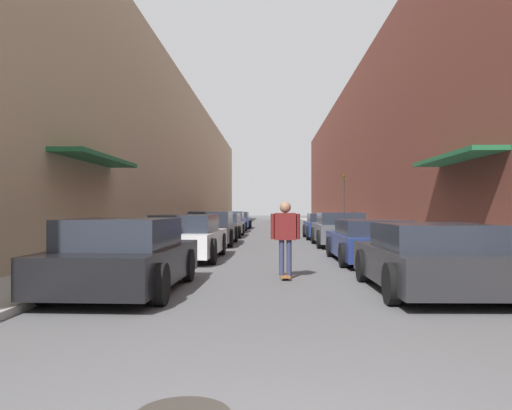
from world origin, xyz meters
name	(u,v)px	position (x,y,z in m)	size (l,w,h in m)	color
ground	(273,234)	(0.00, 26.37, 0.00)	(145.06, 145.06, 0.00)	#515154
curb_strip_left	(209,228)	(-4.56, 32.97, 0.06)	(1.80, 65.94, 0.12)	gray
curb_strip_right	(336,228)	(4.56, 32.97, 0.06)	(1.80, 65.94, 0.12)	gray
building_row_left	(168,162)	(-7.45, 32.96, 4.79)	(4.90, 65.94, 9.58)	tan
building_row_right	(377,154)	(7.45, 32.96, 5.30)	(4.90, 65.94, 10.60)	brown
parked_car_left_0	(124,257)	(-2.71, 6.25, 0.63)	(2.03, 4.15, 1.31)	black
parked_car_left_1	(187,238)	(-2.55, 11.92, 0.63)	(1.99, 4.34, 1.30)	silver
parked_car_left_2	(212,229)	(-2.51, 17.76, 0.66)	(1.91, 4.40, 1.36)	#232326
parked_car_left_3	(224,225)	(-2.55, 23.30, 0.60)	(1.95, 4.51, 1.25)	gray
parked_car_left_4	(231,222)	(-2.59, 28.61, 0.62)	(1.85, 4.49, 1.29)	navy
parked_car_left_5	(237,220)	(-2.58, 34.11, 0.59)	(2.00, 4.44, 1.23)	navy
parked_car_right_0	(430,259)	(2.71, 6.36, 0.60)	(2.09, 4.00, 1.22)	#232326
parked_car_right_1	(371,241)	(2.67, 11.36, 0.58)	(2.08, 4.52, 1.17)	navy
parked_car_right_2	(340,230)	(2.60, 17.13, 0.65)	(1.99, 4.01, 1.32)	#515459
parked_car_right_3	(326,226)	(2.58, 21.92, 0.61)	(2.06, 3.94, 1.24)	navy
skateboarder	(285,231)	(0.20, 8.02, 1.00)	(0.62, 0.78, 1.63)	brown
traffic_light	(344,195)	(4.58, 29.58, 2.33)	(0.16, 0.22, 3.59)	#2D2D2D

